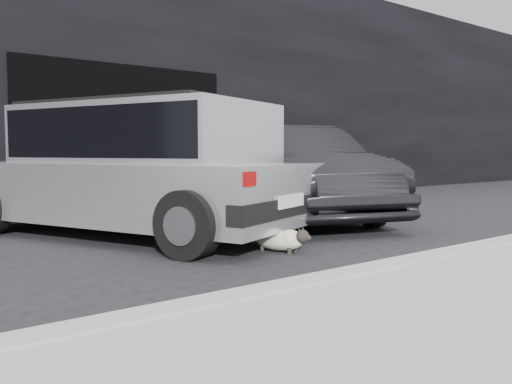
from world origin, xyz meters
TOP-DOWN VIEW (x-y plane):
  - ground at (0.00, 0.00)m, footprint 80.00×80.00m
  - building_facade at (1.00, 6.00)m, footprint 34.00×4.00m
  - garage_opening at (1.00, 3.99)m, footprint 4.00×0.10m
  - curb at (1.00, -2.60)m, footprint 18.00×0.25m
  - silver_hatchback at (-0.35, 0.73)m, footprint 3.44×4.76m
  - second_car at (2.20, 0.75)m, footprint 2.82×4.57m
  - cat_siamese at (0.27, -1.23)m, footprint 0.44×0.74m
  - cat_white at (-0.30, -0.46)m, footprint 0.75×0.43m

SIDE VIEW (x-z plane):
  - ground at x=0.00m, z-range 0.00..0.00m
  - curb at x=1.00m, z-range 0.00..0.12m
  - cat_siamese at x=0.27m, z-range -0.01..0.26m
  - cat_white at x=-0.30m, z-range -0.01..0.37m
  - second_car at x=2.20m, z-range 0.00..1.42m
  - silver_hatchback at x=-0.35m, z-range 0.07..1.68m
  - garage_opening at x=1.00m, z-range 0.00..2.60m
  - building_facade at x=1.00m, z-range 0.00..5.00m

